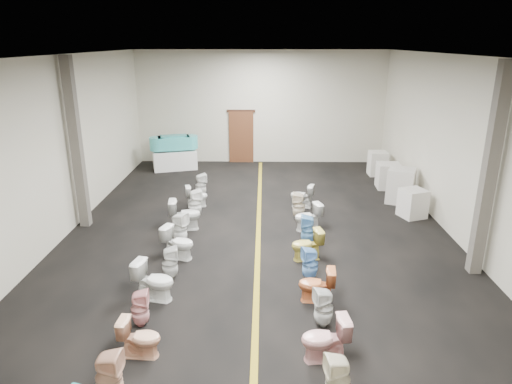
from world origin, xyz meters
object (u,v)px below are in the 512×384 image
Objects in this scene: toilet_left_1 at (109,377)px; toilet_left_9 at (195,203)px; bathtub at (174,142)px; toilet_right_8 at (308,230)px; toilet_right_9 at (308,217)px; toilet_right_4 at (324,308)px; toilet_left_10 at (197,196)px; toilet_left_6 at (178,243)px; toilet_right_11 at (302,196)px; display_table at (175,160)px; toilet_right_5 at (317,285)px; toilet_right_7 at (307,245)px; toilet_right_6 at (310,264)px; toilet_left_2 at (140,338)px; appliance_crate_c at (388,176)px; toilet_right_2 at (338,380)px; toilet_left_7 at (180,228)px; appliance_crate_b at (401,186)px; toilet_left_3 at (140,309)px; toilet_right_3 at (325,339)px; toilet_left_5 at (170,263)px; toilet_left_8 at (185,214)px; toilet_left_4 at (154,281)px; appliance_crate_a at (413,203)px; appliance_crate_d at (377,163)px; toilet_left_11 at (201,185)px; toilet_right_10 at (299,206)px.

toilet_left_1 reaches higher than toilet_left_9.
bathtub is 5.38m from toilet_left_9.
toilet_right_8 is 0.93m from toilet_right_9.
toilet_right_4 is at bearing -173.74° from toilet_left_9.
toilet_right_4 is at bearing -165.74° from toilet_left_10.
toilet_left_6 is 1.07× the size of toilet_right_11.
display_table is 7.64m from toilet_right_9.
toilet_right_7 is (-0.03, 1.79, 0.01)m from toilet_right_5.
toilet_left_2 is at bearing -62.41° from toilet_right_6.
appliance_crate_c is 10.39m from toilet_right_2.
appliance_crate_c is at bearing -29.65° from toilet_left_6.
appliance_crate_b is at bearing -39.06° from toilet_left_7.
toilet_right_11 is at bearing -35.11° from toilet_left_3.
appliance_crate_c reaches higher than display_table.
appliance_crate_c is at bearing -85.33° from toilet_left_10.
toilet_left_5 is at bearing -137.58° from toilet_right_3.
toilet_left_7 is (0.09, 3.46, 0.06)m from toilet_left_3.
toilet_left_8 is at bearing -132.96° from toilet_right_7.
toilet_right_2 is at bearing -2.79° from toilet_right_3.
toilet_left_2 is 0.83× the size of toilet_left_9.
toilet_left_2 is 2.50m from toilet_left_5.
toilet_left_4 reaches higher than toilet_right_6.
toilet_left_10 is at bearing 1.65° from toilet_left_1.
appliance_crate_d reaches higher than appliance_crate_a.
bathtub is 2.23× the size of toilet_left_1.
toilet_left_11 is at bearing 23.47° from toilet_left_7.
toilet_left_6 is at bearing -131.62° from appliance_crate_d.
toilet_right_3 is at bearing 177.33° from toilet_left_11.
toilet_right_9 is (-3.08, -3.72, -0.06)m from appliance_crate_c.
toilet_left_9 is 3.57m from toilet_right_8.
toilet_right_7 is (3.04, -3.50, 0.03)m from toilet_left_10.
toilet_right_4 is at bearing 15.86° from toilet_right_11.
toilet_left_6 is 4.69m from toilet_right_11.
appliance_crate_d reaches higher than toilet_left_10.
toilet_right_4 reaches higher than toilet_right_7.
appliance_crate_d reaches higher than toilet_right_7.
toilet_right_10 is at bearing -126.02° from appliance_crate_d.
appliance_crate_d is 8.90m from toilet_left_7.
toilet_left_4 is at bearing -47.22° from toilet_right_8.
display_table is 8.10m from appliance_crate_c.
toilet_left_7 is 1.01× the size of toilet_left_9.
display_table is 2.24× the size of toilet_right_6.
toilet_left_5 is 0.99m from toilet_left_6.
toilet_left_7 is 4.05m from toilet_right_5.
toilet_right_2 is (3.13, -6.15, -0.03)m from toilet_left_8.
toilet_left_8 is (0.07, 4.39, 0.07)m from toilet_left_3.
toilet_left_11 is at bearing -14.24° from toilet_left_5.
toilet_right_10 reaches higher than toilet_right_7.
toilet_left_4 is at bearing -139.05° from toilet_right_2.
toilet_right_10 is (0.02, 6.06, 0.00)m from toilet_right_3.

